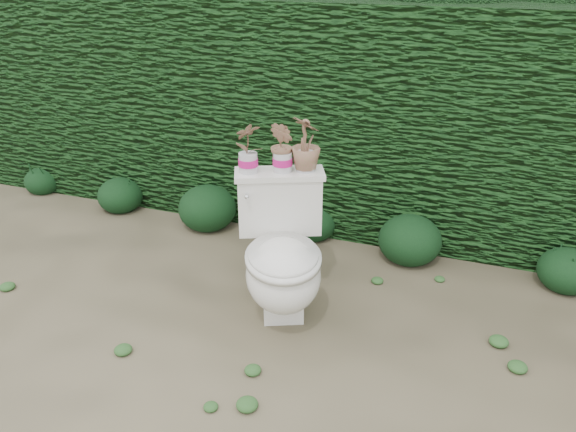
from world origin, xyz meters
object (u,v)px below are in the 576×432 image
(potted_plant_left, at_px, (248,149))
(potted_plant_center, at_px, (283,148))
(toilet, at_px, (282,258))
(potted_plant_right, at_px, (306,145))

(potted_plant_left, distance_m, potted_plant_center, 0.19)
(potted_plant_center, bearing_deg, potted_plant_left, -113.38)
(toilet, relative_size, potted_plant_center, 2.95)
(potted_plant_left, relative_size, potted_plant_right, 0.92)
(potted_plant_center, relative_size, potted_plant_right, 0.92)
(toilet, bearing_deg, potted_plant_left, 125.66)
(toilet, xyz_separation_m, potted_plant_center, (-0.08, 0.23, 0.56))
(potted_plant_center, xyz_separation_m, potted_plant_right, (0.12, 0.05, 0.01))
(potted_plant_right, bearing_deg, potted_plant_center, 55.68)
(toilet, distance_m, potted_plant_left, 0.63)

